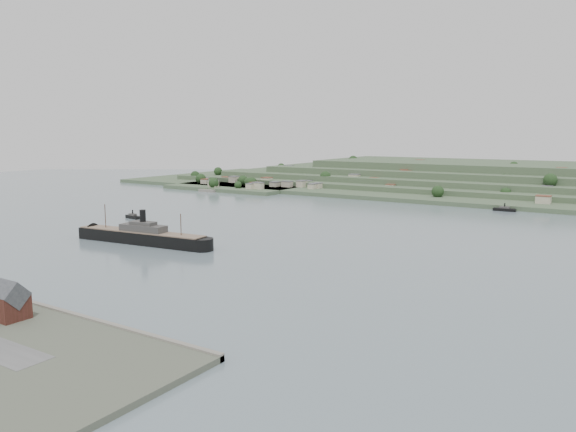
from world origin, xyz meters
The scene contains 7 objects.
ground centered at (0.00, 0.00, 0.00)m, with size 1400.00×1400.00×0.00m, color slate.
gabled_building centered at (27.50, -164.00, 8.19)m, with size 10.40×10.18×14.09m.
far_peninsula centered at (27.91, 393.10, 11.88)m, with size 760.00×309.00×30.00m.
steamship centered at (-46.58, -39.81, 4.55)m, with size 102.64×22.30×24.63m.
tugboat centered at (-124.20, 24.87, 1.65)m, with size 15.49×6.45×6.76m.
ferry_west centered at (-210.77, 225.00, 1.83)m, with size 20.77×7.96×7.60m.
ferry_east centered at (107.68, 225.00, 1.64)m, with size 18.29×5.52×6.81m.
Camera 1 is at (210.90, -268.59, 66.74)m, focal length 35.00 mm.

